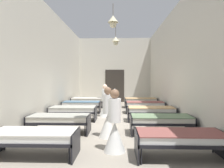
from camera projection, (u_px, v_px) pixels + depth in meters
ground_plane at (112, 122)px, 8.12m from camera, size 5.89×14.04×0.10m
room_shell at (113, 65)px, 9.28m from camera, size 5.69×13.64×4.75m
bed_left_row_0 at (34, 137)px, 4.36m from camera, size 1.90×0.84×0.57m
bed_right_row_0 at (180, 138)px, 4.26m from camera, size 1.90×0.84×0.57m
bed_left_row_1 at (59, 119)px, 6.26m from camera, size 1.90×0.84×0.57m
bed_right_row_1 at (161, 120)px, 6.16m from camera, size 1.90×0.84×0.57m
bed_left_row_2 at (73, 110)px, 8.16m from camera, size 1.90×0.84×0.57m
bed_right_row_2 at (151, 110)px, 8.06m from camera, size 1.90×0.84×0.57m
bed_left_row_3 at (82, 104)px, 10.06m from camera, size 1.90×0.84×0.57m
bed_right_row_3 at (145, 104)px, 9.96m from camera, size 1.90×0.84×0.57m
bed_left_row_4 at (87, 100)px, 11.96m from camera, size 1.90×0.84×0.57m
bed_right_row_4 at (141, 100)px, 11.86m from camera, size 1.90×0.84×0.57m
nurse_near_aisle at (108, 119)px, 5.81m from camera, size 0.52×0.52×1.49m
nurse_mid_aisle at (115, 129)px, 4.67m from camera, size 0.52×0.52×1.49m
nurse_far_aisle at (105, 105)px, 8.99m from camera, size 0.52×0.52×1.49m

